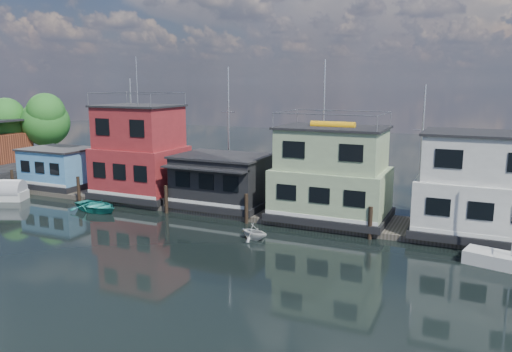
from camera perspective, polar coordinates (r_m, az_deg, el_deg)
The scene contains 13 objects.
ground at distance 30.76m, azimuth -13.81°, elevation -8.97°, with size 160.00×160.00×0.00m, color black.
dock at distance 40.33m, azimuth -3.23°, elevation -3.63°, with size 48.00×5.00×0.40m, color #595147.
houseboat_blue at distance 50.72m, azimuth -21.57°, elevation 0.91°, with size 6.40×4.90×3.66m.
houseboat_red at distance 44.12m, azimuth -13.12°, elevation 2.52°, with size 7.40×5.90×11.86m.
houseboat_dark at distance 40.06m, azimuth -3.91°, elevation -0.49°, with size 7.40×6.10×4.06m.
houseboat_green at distance 36.51m, azimuth 8.61°, elevation 0.12°, with size 8.40×5.90×7.03m.
houseboat_white at distance 35.18m, azimuth 24.45°, elevation -1.16°, with size 8.40×5.90×6.66m.
pilings at distance 37.90m, azimuth -5.67°, elevation -3.21°, with size 42.28×0.28×2.20m.
background_masts at distance 42.98m, azimuth 6.09°, elevation 4.47°, with size 36.40×0.16×12.00m.
shore at distance 62.55m, azimuth -27.23°, elevation 3.50°, with size 12.40×15.72×8.24m.
dinghy_teal at distance 41.82m, azimuth -17.75°, elevation -3.29°, with size 3.01×4.22×0.87m, color teal.
day_sailer at distance 31.31m, azimuth 27.15°, elevation -8.66°, with size 5.08×2.70×7.64m.
dinghy_white at distance 32.84m, azimuth -0.24°, elevation -6.36°, with size 1.80×2.09×1.10m, color silver.
Camera 1 is at (18.26, -22.54, 10.22)m, focal length 35.00 mm.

